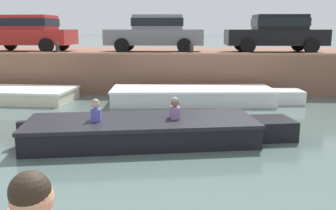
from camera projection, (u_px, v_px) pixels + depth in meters
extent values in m
plane|color=#4C605B|center=(184.00, 142.00, 8.45)|extent=(400.00, 400.00, 0.00)
cube|color=brown|center=(188.00, 68.00, 17.18)|extent=(60.00, 6.00, 1.55)
cube|color=#9F6C52|center=(187.00, 54.00, 14.20)|extent=(60.00, 0.24, 0.08)
cube|color=silver|center=(2.00, 95.00, 13.35)|extent=(5.16, 2.22, 0.37)
cube|color=white|center=(1.00, 89.00, 13.31)|extent=(5.22, 2.28, 0.08)
cube|color=brown|center=(12.00, 92.00, 13.28)|extent=(0.35, 1.71, 0.06)
cube|color=white|center=(192.00, 97.00, 12.87)|extent=(5.53, 2.16, 0.45)
cube|color=white|center=(286.00, 96.00, 12.91)|extent=(1.15, 1.05, 0.45)
cube|color=white|center=(192.00, 89.00, 12.81)|extent=(5.59, 2.23, 0.08)
cube|color=brown|center=(180.00, 92.00, 12.83)|extent=(0.36, 1.60, 0.06)
cube|color=black|center=(142.00, 132.00, 8.42)|extent=(5.24, 2.61, 0.45)
cube|color=black|center=(270.00, 128.00, 8.77)|extent=(1.16, 1.12, 0.45)
cube|color=black|center=(142.00, 121.00, 8.37)|extent=(5.31, 2.67, 0.08)
cube|color=brown|center=(125.00, 126.00, 8.35)|extent=(0.51, 1.59, 0.06)
cube|color=black|center=(22.00, 132.00, 8.10)|extent=(0.19, 0.23, 0.45)
cube|color=#8C669E|center=(175.00, 116.00, 8.44)|extent=(0.25, 0.35, 0.44)
sphere|color=brown|center=(175.00, 102.00, 8.38)|extent=(0.19, 0.19, 0.19)
sphere|color=gray|center=(175.00, 101.00, 8.37)|extent=(0.17, 0.17, 0.17)
cube|color=#4C51B2|center=(96.00, 119.00, 8.24)|extent=(0.25, 0.35, 0.44)
sphere|color=tan|center=(96.00, 104.00, 8.18)|extent=(0.19, 0.19, 0.19)
sphere|color=gray|center=(95.00, 103.00, 8.17)|extent=(0.17, 0.17, 0.17)
cube|color=#B2231E|center=(27.00, 37.00, 16.23)|extent=(4.08, 1.92, 0.64)
cube|color=#B2231E|center=(29.00, 22.00, 16.09)|extent=(2.06, 1.64, 0.60)
cube|color=black|center=(29.00, 22.00, 16.09)|extent=(2.14, 1.68, 0.33)
cylinder|color=black|center=(10.00, 44.00, 17.30)|extent=(0.61, 0.20, 0.60)
cylinder|color=black|center=(46.00, 45.00, 15.29)|extent=(0.61, 0.20, 0.60)
cylinder|color=black|center=(63.00, 44.00, 17.07)|extent=(0.61, 0.20, 0.60)
cube|color=slate|center=(154.00, 37.00, 15.90)|extent=(4.13, 1.74, 0.64)
cube|color=slate|center=(158.00, 22.00, 15.77)|extent=(2.08, 1.51, 0.60)
cube|color=black|center=(158.00, 22.00, 15.77)|extent=(2.16, 1.54, 0.33)
cylinder|color=black|center=(122.00, 46.00, 15.18)|extent=(0.60, 0.19, 0.60)
cylinder|color=black|center=(128.00, 44.00, 16.85)|extent=(0.60, 0.19, 0.60)
cylinder|color=black|center=(184.00, 46.00, 15.08)|extent=(0.60, 0.19, 0.60)
cylinder|color=black|center=(184.00, 44.00, 16.75)|extent=(0.60, 0.19, 0.60)
cube|color=black|center=(275.00, 37.00, 15.61)|extent=(4.09, 1.79, 0.64)
cube|color=black|center=(280.00, 22.00, 15.48)|extent=(2.07, 1.53, 0.60)
cube|color=black|center=(280.00, 22.00, 15.48)|extent=(2.15, 1.56, 0.33)
cylinder|color=black|center=(248.00, 46.00, 14.87)|extent=(0.60, 0.20, 0.60)
cylinder|color=black|center=(241.00, 44.00, 16.55)|extent=(0.60, 0.20, 0.60)
cylinder|color=black|center=(312.00, 46.00, 14.79)|extent=(0.60, 0.20, 0.60)
cylinder|color=black|center=(298.00, 44.00, 16.47)|extent=(0.60, 0.20, 0.60)
cylinder|color=#2D2B28|center=(58.00, 50.00, 14.59)|extent=(0.14, 0.14, 0.35)
sphere|color=#2D2B28|center=(57.00, 44.00, 14.55)|extent=(0.15, 0.15, 0.15)
cylinder|color=#2D2B28|center=(192.00, 50.00, 14.29)|extent=(0.14, 0.14, 0.35)
sphere|color=#2D2B28|center=(192.00, 45.00, 14.25)|extent=(0.15, 0.15, 0.15)
sphere|color=#A37556|center=(32.00, 199.00, 1.69)|extent=(0.20, 0.20, 0.20)
sphere|color=black|center=(30.00, 191.00, 1.67)|extent=(0.19, 0.19, 0.19)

